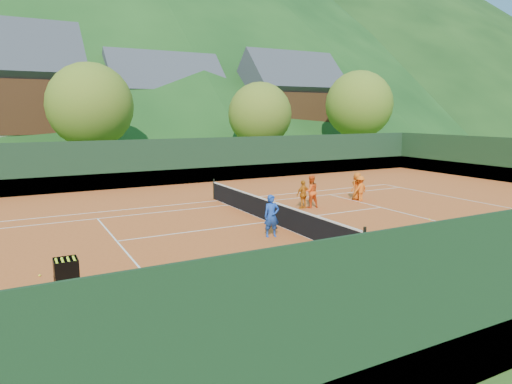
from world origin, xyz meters
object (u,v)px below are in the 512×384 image
tennis_net (269,210)px  chalet_right (289,108)px  student_a (311,191)px  student_c (357,186)px  student_b (303,194)px  ball_hopper (66,269)px  chalet_left (0,102)px  chalet_mid (164,110)px  coach (272,216)px  student_d (360,189)px

tennis_net → chalet_right: 36.37m
student_a → student_c: 3.41m
student_a → student_c: (3.37, 0.50, -0.06)m
student_b → ball_hopper: size_ratio=1.40×
student_a → tennis_net: student_a is taller
chalet_left → student_b: bearing=-65.6°
ball_hopper → chalet_mid: (14.55, 38.65, 4.22)m
student_b → tennis_net: student_b is taller
tennis_net → chalet_mid: chalet_mid is taller
student_b → chalet_left: bearing=-73.4°
student_a → chalet_mid: (2.68, 32.34, 4.16)m
chalet_mid → tennis_net: bearing=-100.0°
tennis_net → chalet_mid: 34.81m
student_b → chalet_right: (17.15, 28.39, 4.54)m
student_c → tennis_net: size_ratio=0.12×
coach → student_b: bearing=58.0°
student_c → tennis_net: 7.03m
chalet_mid → chalet_right: size_ratio=1.06×
student_a → student_d: (3.25, 0.11, -0.12)m
student_a → student_d: size_ratio=1.18×
student_d → chalet_mid: chalet_mid is taller
ball_hopper → student_d: bearing=23.0°
chalet_mid → student_a: bearing=-94.7°
student_a → tennis_net: (-3.32, -1.66, -0.30)m
chalet_left → chalet_mid: 16.51m
chalet_mid → student_c: bearing=-88.8°
student_b → chalet_mid: bearing=-103.3°
coach → student_d: 8.61m
tennis_net → chalet_mid: bearing=80.0°
coach → ball_hopper: (-7.43, -2.53, -0.05)m
student_a → tennis_net: bearing=33.4°
coach → tennis_net: bearing=76.9°
coach → chalet_mid: (7.12, 36.13, 4.17)m
student_b → chalet_right: bearing=-128.8°
coach → chalet_left: chalet_left is taller
student_b → student_c: student_c is taller
student_c → ball_hopper: (-15.23, -6.81, -0.00)m
chalet_right → ball_hopper: bearing=-129.5°
chalet_left → chalet_right: (30.00, 0.00, -0.39)m
student_c → chalet_left: bearing=-74.5°
chalet_left → chalet_mid: bearing=14.0°
chalet_left → coach: bearing=-74.5°
student_c → student_d: student_c is taller
chalet_mid → coach: bearing=-101.1°
coach → student_b: 5.45m
student_b → chalet_left: (-12.85, 28.39, 4.93)m
chalet_right → chalet_mid: bearing=164.1°
coach → chalet_right: size_ratio=0.13×
student_c → tennis_net: bearing=2.5°
student_a → student_d: bearing=-171.2°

